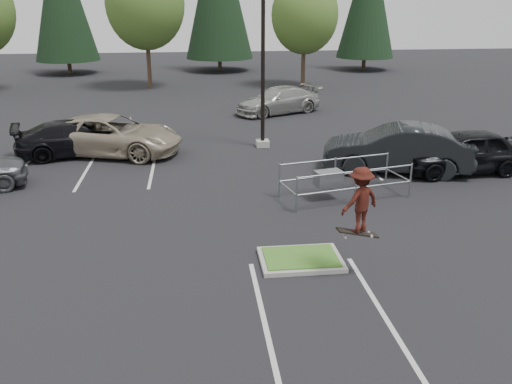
{
  "coord_description": "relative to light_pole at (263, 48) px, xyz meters",
  "views": [
    {
      "loc": [
        -2.72,
        -12.89,
        6.74
      ],
      "look_at": [
        -1.04,
        1.5,
        1.51
      ],
      "focal_mm": 38.0,
      "sensor_mm": 36.0,
      "label": 1
    }
  ],
  "objects": [
    {
      "name": "decid_c",
      "position": [
        5.49,
        17.83,
        0.69
      ],
      "size": [
        5.12,
        5.12,
        8.38
      ],
      "color": "#38281C",
      "rests_on": "ground"
    },
    {
      "name": "car_l_tan",
      "position": [
        -7.0,
        -0.5,
        -3.68
      ],
      "size": [
        6.88,
        4.57,
        1.76
      ],
      "primitive_type": "imported",
      "rotation": [
        0.0,
        0.0,
        1.29
      ],
      "color": "gray",
      "rests_on": "ground"
    },
    {
      "name": "grass_median",
      "position": [
        -0.5,
        -12.0,
        -4.48
      ],
      "size": [
        2.2,
        1.6,
        0.16
      ],
      "color": "#A3A098",
      "rests_on": "ground"
    },
    {
      "name": "ground",
      "position": [
        -0.5,
        -12.0,
        -4.56
      ],
      "size": [
        120.0,
        120.0,
        0.0
      ],
      "primitive_type": "plane",
      "color": "black",
      "rests_on": "ground"
    },
    {
      "name": "car_r_black",
      "position": [
        7.5,
        -5.0,
        -3.68
      ],
      "size": [
        5.28,
        2.36,
        1.77
      ],
      "primitive_type": "imported",
      "rotation": [
        0.0,
        0.0,
        4.77
      ],
      "color": "black",
      "rests_on": "ground"
    },
    {
      "name": "light_pole",
      "position": [
        0.0,
        0.0,
        0.0
      ],
      "size": [
        0.7,
        0.6,
        10.12
      ],
      "color": "#A3A098",
      "rests_on": "ground"
    },
    {
      "name": "cart_corral",
      "position": [
        1.51,
        -7.38,
        -3.77
      ],
      "size": [
        4.67,
        2.53,
        1.26
      ],
      "rotation": [
        0.0,
        0.0,
        0.22
      ],
      "color": "gray",
      "rests_on": "ground"
    },
    {
      "name": "stall_lines",
      "position": [
        -1.85,
        -5.98,
        -4.56
      ],
      "size": [
        22.62,
        17.6,
        0.01
      ],
      "color": "beige",
      "rests_on": "ground"
    },
    {
      "name": "decid_b",
      "position": [
        -6.51,
        18.53,
        1.48
      ],
      "size": [
        5.89,
        5.89,
        9.64
      ],
      "color": "#38281C",
      "rests_on": "ground"
    },
    {
      "name": "car_r_charc",
      "position": [
        4.87,
        -4.58,
        -3.59
      ],
      "size": [
        6.19,
        3.52,
        1.93
      ],
      "primitive_type": "imported",
      "rotation": [
        0.0,
        0.0,
        4.44
      ],
      "color": "black",
      "rests_on": "ground"
    },
    {
      "name": "car_l_black",
      "position": [
        -8.5,
        -0.5,
        -3.77
      ],
      "size": [
        5.78,
        3.46,
        1.57
      ],
      "primitive_type": "imported",
      "rotation": [
        0.0,
        0.0,
        1.82
      ],
      "color": "black",
      "rests_on": "ground"
    },
    {
      "name": "skateboarder",
      "position": [
        0.7,
        -13.0,
        -2.46
      ],
      "size": [
        1.23,
        1.01,
        1.85
      ],
      "rotation": [
        0.0,
        0.0,
        3.58
      ],
      "color": "black",
      "rests_on": "ground"
    },
    {
      "name": "car_far_silver",
      "position": [
        2.02,
        7.7,
        -3.77
      ],
      "size": [
        5.87,
        4.3,
        1.58
      ],
      "primitive_type": "imported",
      "rotation": [
        0.0,
        0.0,
        5.15
      ],
      "color": "#A2A29D",
      "rests_on": "ground"
    }
  ]
}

